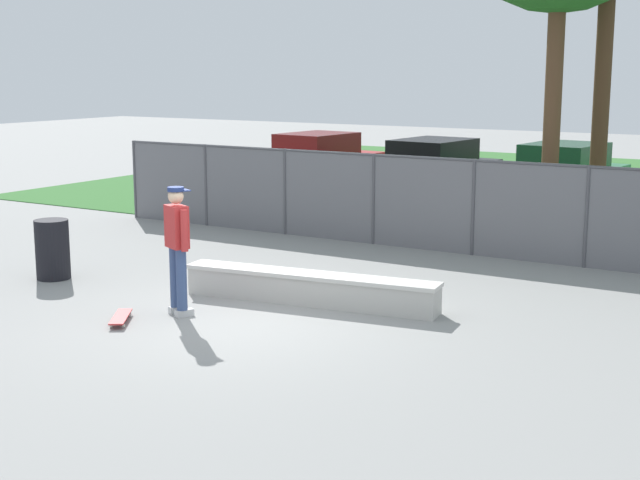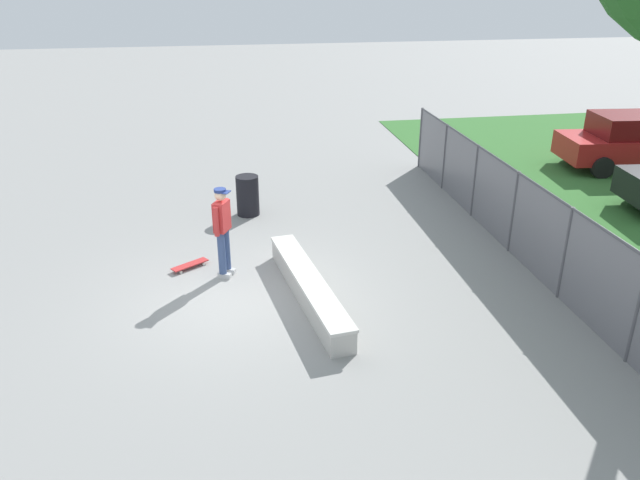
{
  "view_description": "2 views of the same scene",
  "coord_description": "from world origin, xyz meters",
  "px_view_note": "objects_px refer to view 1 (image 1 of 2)",
  "views": [
    {
      "loc": [
        7.3,
        -9.8,
        3.46
      ],
      "look_at": [
        0.79,
        0.91,
        1.08
      ],
      "focal_mm": 50.95,
      "sensor_mm": 36.0,
      "label": 1
    },
    {
      "loc": [
        10.46,
        -0.16,
        5.75
      ],
      "look_at": [
        0.01,
        1.62,
        1.04
      ],
      "focal_mm": 35.02,
      "sensor_mm": 36.0,
      "label": 2
    }
  ],
  "objects_px": {
    "skateboard": "(121,317)",
    "trash_bin": "(52,249)",
    "skateboarder": "(177,244)",
    "concrete_ledge": "(310,288)",
    "car_red": "(319,162)",
    "car_green": "(565,177)",
    "car_black": "(435,171)"
  },
  "relations": [
    {
      "from": "car_red",
      "to": "car_black",
      "type": "relative_size",
      "value": 1.0
    },
    {
      "from": "skateboard",
      "to": "car_green",
      "type": "height_order",
      "value": "car_green"
    },
    {
      "from": "skateboarder",
      "to": "concrete_ledge",
      "type": "bearing_deg",
      "value": 50.12
    },
    {
      "from": "car_black",
      "to": "skateboarder",
      "type": "bearing_deg",
      "value": -83.07
    },
    {
      "from": "car_red",
      "to": "skateboard",
      "type": "bearing_deg",
      "value": -70.07
    },
    {
      "from": "skateboard",
      "to": "car_black",
      "type": "height_order",
      "value": "car_black"
    },
    {
      "from": "skateboard",
      "to": "car_black",
      "type": "xyz_separation_m",
      "value": [
        -1.01,
        12.74,
        0.77
      ]
    },
    {
      "from": "car_black",
      "to": "concrete_ledge",
      "type": "bearing_deg",
      "value": -75.51
    },
    {
      "from": "concrete_ledge",
      "to": "trash_bin",
      "type": "xyz_separation_m",
      "value": [
        -4.53,
        -0.83,
        0.26
      ]
    },
    {
      "from": "skateboarder",
      "to": "skateboard",
      "type": "relative_size",
      "value": 2.37
    },
    {
      "from": "skateboard",
      "to": "trash_bin",
      "type": "height_order",
      "value": "trash_bin"
    },
    {
      "from": "car_red",
      "to": "car_green",
      "type": "bearing_deg",
      "value": 0.94
    },
    {
      "from": "trash_bin",
      "to": "concrete_ledge",
      "type": "bearing_deg",
      "value": 10.41
    },
    {
      "from": "car_red",
      "to": "car_black",
      "type": "bearing_deg",
      "value": -5.18
    },
    {
      "from": "concrete_ledge",
      "to": "car_green",
      "type": "bearing_deg",
      "value": 86.96
    },
    {
      "from": "concrete_ledge",
      "to": "car_red",
      "type": "bearing_deg",
      "value": 120.7
    },
    {
      "from": "skateboarder",
      "to": "car_red",
      "type": "distance_m",
      "value": 13.41
    },
    {
      "from": "car_green",
      "to": "skateboarder",
      "type": "bearing_deg",
      "value": -98.38
    },
    {
      "from": "car_black",
      "to": "car_red",
      "type": "bearing_deg",
      "value": 174.82
    },
    {
      "from": "skateboard",
      "to": "car_red",
      "type": "distance_m",
      "value": 13.93
    },
    {
      "from": "trash_bin",
      "to": "skateboard",
      "type": "bearing_deg",
      "value": -26.15
    },
    {
      "from": "concrete_ledge",
      "to": "car_green",
      "type": "relative_size",
      "value": 0.92
    },
    {
      "from": "skateboarder",
      "to": "trash_bin",
      "type": "bearing_deg",
      "value": 168.41
    },
    {
      "from": "skateboard",
      "to": "trash_bin",
      "type": "bearing_deg",
      "value": 153.85
    },
    {
      "from": "concrete_ledge",
      "to": "car_red",
      "type": "distance_m",
      "value": 12.64
    },
    {
      "from": "concrete_ledge",
      "to": "car_black",
      "type": "xyz_separation_m",
      "value": [
        -2.72,
        10.52,
        0.6
      ]
    },
    {
      "from": "car_red",
      "to": "trash_bin",
      "type": "height_order",
      "value": "car_red"
    },
    {
      "from": "skateboarder",
      "to": "car_red",
      "type": "height_order",
      "value": "skateboarder"
    },
    {
      "from": "skateboarder",
      "to": "skateboard",
      "type": "height_order",
      "value": "skateboarder"
    },
    {
      "from": "skateboarder",
      "to": "trash_bin",
      "type": "relative_size",
      "value": 1.85
    },
    {
      "from": "car_green",
      "to": "car_red",
      "type": "bearing_deg",
      "value": -179.06
    },
    {
      "from": "skateboard",
      "to": "car_green",
      "type": "bearing_deg",
      "value": 80.16
    }
  ]
}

